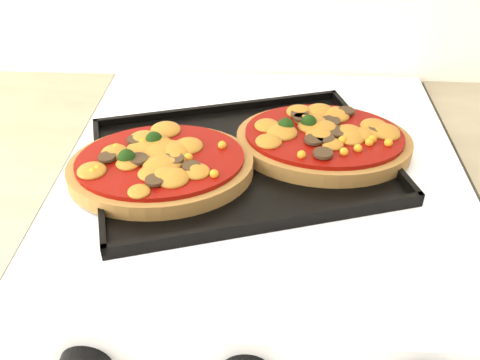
# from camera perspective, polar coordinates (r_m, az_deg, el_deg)

# --- Properties ---
(stove) EXTENTS (0.60, 0.60, 0.91)m
(stove) POSITION_cam_1_polar(r_m,az_deg,el_deg) (1.12, 1.85, -17.28)
(stove) COLOR white
(stove) RESTS_ON floor
(baking_tray) EXTENTS (0.49, 0.42, 0.02)m
(baking_tray) POSITION_cam_1_polar(r_m,az_deg,el_deg) (0.78, 0.20, 2.29)
(baking_tray) COLOR black
(baking_tray) RESTS_ON stove
(pizza_left) EXTENTS (0.29, 0.24, 0.04)m
(pizza_left) POSITION_cam_1_polar(r_m,az_deg,el_deg) (0.75, -8.46, 1.70)
(pizza_left) COLOR #A16D37
(pizza_left) RESTS_ON baking_tray
(pizza_right) EXTENTS (0.27, 0.21, 0.04)m
(pizza_right) POSITION_cam_1_polar(r_m,az_deg,el_deg) (0.81, 8.92, 4.37)
(pizza_right) COLOR #A16D37
(pizza_right) RESTS_ON baking_tray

